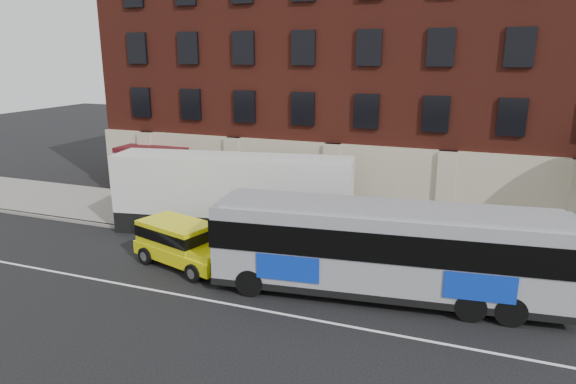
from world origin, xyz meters
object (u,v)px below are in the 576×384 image
at_px(sign_pole, 141,204).
at_px(city_bus, 386,247).
at_px(yellow_suv, 181,241).
at_px(shipping_container, 233,195).

height_order(sign_pole, city_bus, city_bus).
height_order(city_bus, yellow_suv, city_bus).
relative_size(sign_pole, shipping_container, 0.21).
bearing_deg(sign_pole, city_bus, -12.76).
relative_size(yellow_suv, shipping_container, 0.41).
height_order(yellow_suv, shipping_container, shipping_container).
xyz_separation_m(city_bus, yellow_suv, (-8.76, -0.09, -0.88)).
bearing_deg(city_bus, sign_pole, 167.24).
xyz_separation_m(sign_pole, city_bus, (13.04, -2.95, 0.50)).
bearing_deg(shipping_container, city_bus, -27.38).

